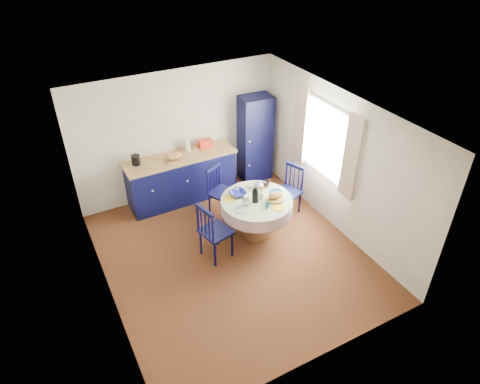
{
  "coord_description": "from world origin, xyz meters",
  "views": [
    {
      "loc": [
        -2.4,
        -4.78,
        4.87
      ],
      "look_at": [
        0.25,
        0.2,
        1.07
      ],
      "focal_mm": 32.0,
      "sensor_mm": 36.0,
      "label": 1
    }
  ],
  "objects_px": {
    "mug_b": "(268,206)",
    "mug_c": "(266,184)",
    "pantry_cabinet": "(255,139)",
    "chair_left": "(214,231)",
    "kitchen_counter": "(181,177)",
    "mug_a": "(246,203)",
    "mug_d": "(235,189)",
    "cobalt_bowl": "(238,193)",
    "dining_table": "(257,205)",
    "chair_right": "(289,190)",
    "chair_far": "(220,191)"
  },
  "relations": [
    {
      "from": "mug_d",
      "to": "cobalt_bowl",
      "type": "xyz_separation_m",
      "value": [
        -0.02,
        -0.13,
        -0.01
      ]
    },
    {
      "from": "pantry_cabinet",
      "to": "chair_right",
      "type": "xyz_separation_m",
      "value": [
        -0.07,
        -1.41,
        -0.41
      ]
    },
    {
      "from": "mug_d",
      "to": "pantry_cabinet",
      "type": "bearing_deg",
      "value": 48.85
    },
    {
      "from": "cobalt_bowl",
      "to": "kitchen_counter",
      "type": "bearing_deg",
      "value": 110.19
    },
    {
      "from": "pantry_cabinet",
      "to": "chair_right",
      "type": "height_order",
      "value": "pantry_cabinet"
    },
    {
      "from": "mug_b",
      "to": "chair_far",
      "type": "bearing_deg",
      "value": 104.95
    },
    {
      "from": "dining_table",
      "to": "chair_right",
      "type": "relative_size",
      "value": 1.26
    },
    {
      "from": "mug_b",
      "to": "cobalt_bowl",
      "type": "distance_m",
      "value": 0.62
    },
    {
      "from": "chair_right",
      "to": "cobalt_bowl",
      "type": "height_order",
      "value": "chair_right"
    },
    {
      "from": "kitchen_counter",
      "to": "mug_a",
      "type": "distance_m",
      "value": 1.81
    },
    {
      "from": "kitchen_counter",
      "to": "chair_left",
      "type": "xyz_separation_m",
      "value": [
        -0.17,
        -1.84,
        0.04
      ]
    },
    {
      "from": "mug_a",
      "to": "cobalt_bowl",
      "type": "xyz_separation_m",
      "value": [
        0.02,
        0.33,
        -0.02
      ]
    },
    {
      "from": "kitchen_counter",
      "to": "mug_d",
      "type": "height_order",
      "value": "kitchen_counter"
    },
    {
      "from": "chair_right",
      "to": "mug_a",
      "type": "bearing_deg",
      "value": -95.21
    },
    {
      "from": "dining_table",
      "to": "chair_left",
      "type": "relative_size",
      "value": 1.16
    },
    {
      "from": "chair_left",
      "to": "mug_a",
      "type": "relative_size",
      "value": 8.07
    },
    {
      "from": "chair_left",
      "to": "mug_c",
      "type": "relative_size",
      "value": 8.06
    },
    {
      "from": "mug_b",
      "to": "mug_d",
      "type": "relative_size",
      "value": 0.95
    },
    {
      "from": "cobalt_bowl",
      "to": "mug_c",
      "type": "bearing_deg",
      "value": 0.64
    },
    {
      "from": "pantry_cabinet",
      "to": "chair_far",
      "type": "relative_size",
      "value": 1.87
    },
    {
      "from": "mug_c",
      "to": "dining_table",
      "type": "bearing_deg",
      "value": -141.0
    },
    {
      "from": "cobalt_bowl",
      "to": "dining_table",
      "type": "bearing_deg",
      "value": -50.68
    },
    {
      "from": "pantry_cabinet",
      "to": "chair_left",
      "type": "bearing_deg",
      "value": -130.45
    },
    {
      "from": "pantry_cabinet",
      "to": "mug_c",
      "type": "distance_m",
      "value": 1.54
    },
    {
      "from": "dining_table",
      "to": "chair_right",
      "type": "xyz_separation_m",
      "value": [
        0.86,
        0.29,
        -0.13
      ]
    },
    {
      "from": "chair_far",
      "to": "mug_c",
      "type": "distance_m",
      "value": 0.91
    },
    {
      "from": "dining_table",
      "to": "mug_c",
      "type": "xyz_separation_m",
      "value": [
        0.35,
        0.28,
        0.17
      ]
    },
    {
      "from": "pantry_cabinet",
      "to": "mug_c",
      "type": "height_order",
      "value": "pantry_cabinet"
    },
    {
      "from": "kitchen_counter",
      "to": "mug_c",
      "type": "distance_m",
      "value": 1.78
    },
    {
      "from": "dining_table",
      "to": "mug_a",
      "type": "height_order",
      "value": "dining_table"
    },
    {
      "from": "kitchen_counter",
      "to": "pantry_cabinet",
      "type": "xyz_separation_m",
      "value": [
        1.66,
        0.04,
        0.41
      ]
    },
    {
      "from": "dining_table",
      "to": "chair_far",
      "type": "relative_size",
      "value": 1.26
    },
    {
      "from": "dining_table",
      "to": "chair_right",
      "type": "height_order",
      "value": "dining_table"
    },
    {
      "from": "chair_left",
      "to": "mug_a",
      "type": "distance_m",
      "value": 0.72
    },
    {
      "from": "mug_b",
      "to": "mug_c",
      "type": "relative_size",
      "value": 0.69
    },
    {
      "from": "kitchen_counter",
      "to": "mug_b",
      "type": "xyz_separation_m",
      "value": [
        0.76,
        -1.95,
        0.29
      ]
    },
    {
      "from": "chair_right",
      "to": "mug_b",
      "type": "distance_m",
      "value": 1.05
    },
    {
      "from": "dining_table",
      "to": "mug_a",
      "type": "relative_size",
      "value": 9.4
    },
    {
      "from": "mug_a",
      "to": "cobalt_bowl",
      "type": "distance_m",
      "value": 0.33
    },
    {
      "from": "mug_a",
      "to": "cobalt_bowl",
      "type": "relative_size",
      "value": 0.47
    },
    {
      "from": "chair_left",
      "to": "dining_table",
      "type": "bearing_deg",
      "value": -91.65
    },
    {
      "from": "chair_left",
      "to": "cobalt_bowl",
      "type": "distance_m",
      "value": 0.85
    },
    {
      "from": "mug_a",
      "to": "chair_left",
      "type": "bearing_deg",
      "value": -168.88
    },
    {
      "from": "kitchen_counter",
      "to": "chair_right",
      "type": "bearing_deg",
      "value": -41.55
    },
    {
      "from": "mug_c",
      "to": "chair_right",
      "type": "bearing_deg",
      "value": 0.94
    },
    {
      "from": "cobalt_bowl",
      "to": "pantry_cabinet",
      "type": "bearing_deg",
      "value": 51.04
    },
    {
      "from": "pantry_cabinet",
      "to": "chair_left",
      "type": "relative_size",
      "value": 1.72
    },
    {
      "from": "dining_table",
      "to": "mug_a",
      "type": "bearing_deg",
      "value": -167.53
    },
    {
      "from": "chair_far",
      "to": "chair_right",
      "type": "height_order",
      "value": "chair_right"
    },
    {
      "from": "dining_table",
      "to": "mug_b",
      "type": "distance_m",
      "value": 0.33
    }
  ]
}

